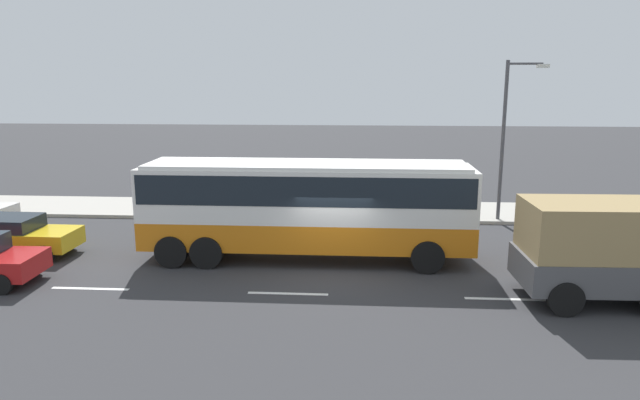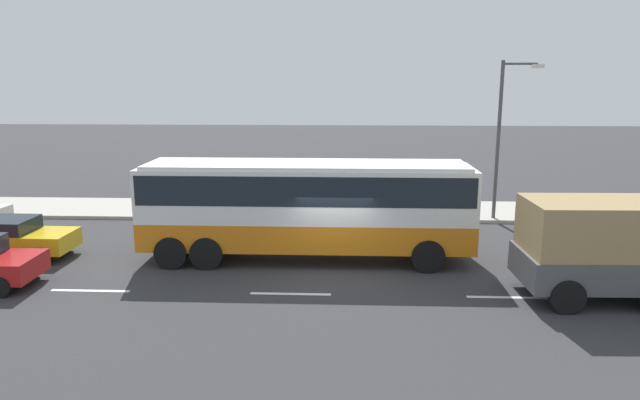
{
  "view_description": "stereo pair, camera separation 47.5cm",
  "coord_description": "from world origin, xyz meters",
  "views": [
    {
      "loc": [
        0.78,
        -18.03,
        6.28
      ],
      "look_at": [
        -0.52,
        1.12,
        2.19
      ],
      "focal_mm": 32.23,
      "sensor_mm": 36.0,
      "label": 1
    },
    {
      "loc": [
        0.31,
        -18.05,
        6.28
      ],
      "look_at": [
        -0.52,
        1.12,
        2.19
      ],
      "focal_mm": 32.23,
      "sensor_mm": 36.0,
      "label": 2
    }
  ],
  "objects": [
    {
      "name": "ground_plane",
      "position": [
        0.0,
        0.0,
        0.0
      ],
      "size": [
        120.0,
        120.0,
        0.0
      ],
      "primitive_type": "plane",
      "color": "#333335"
    },
    {
      "name": "sidewalk_curb",
      "position": [
        0.0,
        8.72,
        0.07
      ],
      "size": [
        80.0,
        4.0,
        0.15
      ],
      "primitive_type": "cube",
      "color": "#A8A399",
      "rests_on": "ground_plane"
    },
    {
      "name": "lane_centreline",
      "position": [
        1.88,
        -2.03,
        0.0
      ],
      "size": [
        44.63,
        0.16,
        0.01
      ],
      "color": "white",
      "rests_on": "ground_plane"
    },
    {
      "name": "coach_bus",
      "position": [
        -1.0,
        1.32,
        2.13
      ],
      "size": [
        11.36,
        2.74,
        3.44
      ],
      "rotation": [
        0.0,
        0.0,
        -0.0
      ],
      "color": "orange",
      "rests_on": "ground_plane"
    },
    {
      "name": "car_yellow_taxi",
      "position": [
        -11.79,
        1.09,
        0.77
      ],
      "size": [
        4.78,
        1.9,
        1.42
      ],
      "rotation": [
        0.0,
        0.0,
        -0.02
      ],
      "color": "gold",
      "rests_on": "ground_plane"
    },
    {
      "name": "pedestrian_near_curb",
      "position": [
        5.43,
        8.25,
        1.14
      ],
      "size": [
        0.32,
        0.32,
        1.72
      ],
      "rotation": [
        0.0,
        0.0,
        4.52
      ],
      "color": "#38334C",
      "rests_on": "sidewalk_curb"
    },
    {
      "name": "street_lamp",
      "position": [
        7.17,
        7.23,
        4.1
      ],
      "size": [
        1.78,
        0.24,
        6.87
      ],
      "color": "#47474C",
      "rests_on": "sidewalk_curb"
    }
  ]
}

